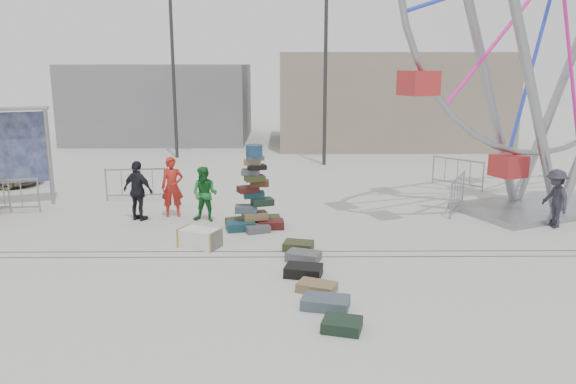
{
  "coord_description": "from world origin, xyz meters",
  "views": [
    {
      "loc": [
        1.16,
        -11.96,
        4.46
      ],
      "look_at": [
        1.28,
        2.48,
        1.15
      ],
      "focal_mm": 35.0,
      "sensor_mm": 36.0,
      "label": 1
    }
  ],
  "objects_px": {
    "pedestrian_black": "(138,191)",
    "barricade_dummy_b": "(4,196)",
    "barricade_wheel_back": "(457,173)",
    "lamp_post_left": "(175,63)",
    "suitcase_tower": "(254,205)",
    "steamer_trunk": "(200,238)",
    "pedestrian_green": "(205,194)",
    "barricade_dummy_c": "(137,184)",
    "pedestrian_red": "(172,187)",
    "lamp_post_right": "(328,63)",
    "pedestrian_grey": "(555,198)",
    "barricade_wheel_front": "(457,194)"
  },
  "relations": [
    {
      "from": "suitcase_tower",
      "to": "barricade_dummy_c",
      "type": "height_order",
      "value": "suitcase_tower"
    },
    {
      "from": "pedestrian_red",
      "to": "pedestrian_green",
      "type": "bearing_deg",
      "value": -36.91
    },
    {
      "from": "steamer_trunk",
      "to": "pedestrian_green",
      "type": "distance_m",
      "value": 2.44
    },
    {
      "from": "lamp_post_left",
      "to": "barricade_wheel_back",
      "type": "xyz_separation_m",
      "value": [
        11.43,
        -6.88,
        -3.93
      ]
    },
    {
      "from": "barricade_dummy_b",
      "to": "barricade_wheel_back",
      "type": "height_order",
      "value": "same"
    },
    {
      "from": "steamer_trunk",
      "to": "pedestrian_black",
      "type": "distance_m",
      "value": 3.32
    },
    {
      "from": "pedestrian_red",
      "to": "pedestrian_green",
      "type": "distance_m",
      "value": 1.17
    },
    {
      "from": "pedestrian_green",
      "to": "steamer_trunk",
      "type": "bearing_deg",
      "value": -70.4
    },
    {
      "from": "barricade_wheel_front",
      "to": "barricade_wheel_back",
      "type": "distance_m",
      "value": 3.51
    },
    {
      "from": "suitcase_tower",
      "to": "barricade_wheel_front",
      "type": "relative_size",
      "value": 1.16
    },
    {
      "from": "steamer_trunk",
      "to": "pedestrian_green",
      "type": "height_order",
      "value": "pedestrian_green"
    },
    {
      "from": "suitcase_tower",
      "to": "pedestrian_grey",
      "type": "bearing_deg",
      "value": -11.4
    },
    {
      "from": "barricade_wheel_back",
      "to": "pedestrian_green",
      "type": "bearing_deg",
      "value": -107.52
    },
    {
      "from": "barricade_wheel_front",
      "to": "suitcase_tower",
      "type": "bearing_deg",
      "value": 132.32
    },
    {
      "from": "lamp_post_left",
      "to": "barricade_wheel_back",
      "type": "bearing_deg",
      "value": -31.03
    },
    {
      "from": "suitcase_tower",
      "to": "barricade_dummy_b",
      "type": "height_order",
      "value": "suitcase_tower"
    },
    {
      "from": "barricade_wheel_front",
      "to": "steamer_trunk",
      "type": "bearing_deg",
      "value": 141.56
    },
    {
      "from": "lamp_post_left",
      "to": "pedestrian_black",
      "type": "height_order",
      "value": "lamp_post_left"
    },
    {
      "from": "barricade_dummy_b",
      "to": "pedestrian_black",
      "type": "distance_m",
      "value": 4.35
    },
    {
      "from": "pedestrian_black",
      "to": "barricade_dummy_b",
      "type": "bearing_deg",
      "value": 16.93
    },
    {
      "from": "pedestrian_red",
      "to": "lamp_post_left",
      "type": "bearing_deg",
      "value": 89.88
    },
    {
      "from": "barricade_wheel_front",
      "to": "pedestrian_black",
      "type": "relative_size",
      "value": 1.14
    },
    {
      "from": "steamer_trunk",
      "to": "pedestrian_grey",
      "type": "distance_m",
      "value": 9.78
    },
    {
      "from": "barricade_wheel_back",
      "to": "pedestrian_red",
      "type": "xyz_separation_m",
      "value": [
        -9.66,
        -3.84,
        0.34
      ]
    },
    {
      "from": "barricade_wheel_back",
      "to": "pedestrian_red",
      "type": "bearing_deg",
      "value": -112.73
    },
    {
      "from": "pedestrian_green",
      "to": "barricade_dummy_c",
      "type": "bearing_deg",
      "value": 150.82
    },
    {
      "from": "barricade_wheel_back",
      "to": "barricade_dummy_c",
      "type": "bearing_deg",
      "value": -125.17
    },
    {
      "from": "barricade_wheel_back",
      "to": "pedestrian_red",
      "type": "distance_m",
      "value": 10.4
    },
    {
      "from": "lamp_post_left",
      "to": "suitcase_tower",
      "type": "relative_size",
      "value": 3.44
    },
    {
      "from": "barricade_wheel_front",
      "to": "pedestrian_red",
      "type": "relative_size",
      "value": 1.12
    },
    {
      "from": "barricade_wheel_back",
      "to": "pedestrian_black",
      "type": "xyz_separation_m",
      "value": [
        -10.56,
        -4.28,
        0.33
      ]
    },
    {
      "from": "suitcase_tower",
      "to": "barricade_dummy_c",
      "type": "xyz_separation_m",
      "value": [
        -4.05,
        3.21,
        -0.1
      ]
    },
    {
      "from": "lamp_post_left",
      "to": "steamer_trunk",
      "type": "bearing_deg",
      "value": -77.63
    },
    {
      "from": "barricade_dummy_b",
      "to": "pedestrian_black",
      "type": "height_order",
      "value": "pedestrian_black"
    },
    {
      "from": "steamer_trunk",
      "to": "pedestrian_red",
      "type": "distance_m",
      "value": 3.22
    },
    {
      "from": "suitcase_tower",
      "to": "barricade_dummy_b",
      "type": "relative_size",
      "value": 1.16
    },
    {
      "from": "lamp_post_left",
      "to": "barricade_dummy_c",
      "type": "relative_size",
      "value": 4.0
    },
    {
      "from": "barricade_dummy_b",
      "to": "pedestrian_green",
      "type": "xyz_separation_m",
      "value": [
        6.21,
        -0.89,
        0.25
      ]
    },
    {
      "from": "suitcase_tower",
      "to": "barricade_wheel_back",
      "type": "height_order",
      "value": "suitcase_tower"
    },
    {
      "from": "pedestrian_red",
      "to": "pedestrian_black",
      "type": "height_order",
      "value": "pedestrian_red"
    },
    {
      "from": "lamp_post_right",
      "to": "pedestrian_red",
      "type": "relative_size",
      "value": 4.47
    },
    {
      "from": "barricade_dummy_c",
      "to": "pedestrian_green",
      "type": "bearing_deg",
      "value": -51.3
    },
    {
      "from": "lamp_post_right",
      "to": "barricade_dummy_b",
      "type": "height_order",
      "value": "lamp_post_right"
    },
    {
      "from": "barricade_dummy_c",
      "to": "pedestrian_red",
      "type": "relative_size",
      "value": 1.12
    },
    {
      "from": "suitcase_tower",
      "to": "barricade_wheel_back",
      "type": "bearing_deg",
      "value": 23.75
    },
    {
      "from": "lamp_post_left",
      "to": "steamer_trunk",
      "type": "relative_size",
      "value": 8.16
    },
    {
      "from": "steamer_trunk",
      "to": "barricade_dummy_c",
      "type": "bearing_deg",
      "value": 143.26
    },
    {
      "from": "steamer_trunk",
      "to": "lamp_post_left",
      "type": "bearing_deg",
      "value": 126.17
    },
    {
      "from": "barricade_dummy_b",
      "to": "barricade_wheel_front",
      "type": "xyz_separation_m",
      "value": [
        13.81,
        0.13,
        0.0
      ]
    },
    {
      "from": "lamp_post_right",
      "to": "pedestrian_green",
      "type": "distance_m",
      "value": 10.81
    }
  ]
}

